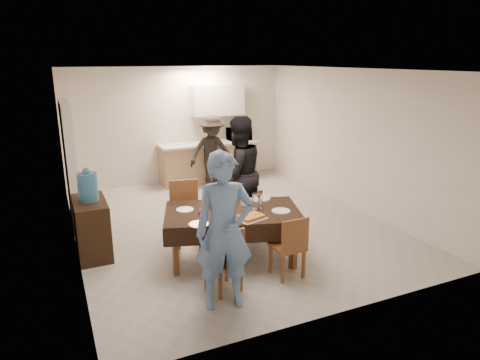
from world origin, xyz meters
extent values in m
cube|color=#9D9E99|center=(0.00, 0.00, 0.00)|extent=(5.00, 6.00, 0.02)
cube|color=white|center=(0.00, 0.00, 2.60)|extent=(5.00, 6.00, 0.02)
cube|color=beige|center=(0.00, 3.00, 1.30)|extent=(5.00, 0.02, 2.60)
cube|color=beige|center=(0.00, -3.00, 1.30)|extent=(5.00, 0.02, 2.60)
cube|color=beige|center=(-2.50, 0.00, 1.30)|extent=(0.02, 6.00, 2.60)
cube|color=beige|center=(2.50, 0.00, 1.30)|extent=(0.02, 6.00, 2.60)
cube|color=silver|center=(-2.42, 1.20, 1.05)|extent=(0.15, 1.40, 2.10)
cube|color=#A28261|center=(0.60, 2.68, 0.43)|extent=(2.20, 0.60, 0.86)
cube|color=beige|center=(0.60, 2.68, 0.89)|extent=(2.24, 0.64, 0.05)
cube|color=silver|center=(0.90, 2.82, 1.85)|extent=(1.20, 0.34, 0.70)
cube|color=black|center=(-0.48, -1.25, 0.71)|extent=(2.10, 1.59, 0.04)
cube|color=brown|center=(-0.48, -1.25, 0.34)|extent=(0.07, 0.07, 0.69)
cube|color=brown|center=(-0.93, -2.00, 0.41)|extent=(0.46, 0.46, 0.05)
cube|color=brown|center=(-0.93, -2.17, 0.64)|extent=(0.38, 0.12, 0.41)
cube|color=brown|center=(-0.03, -2.00, 0.41)|extent=(0.40, 0.40, 0.05)
cube|color=brown|center=(-0.03, -2.18, 0.64)|extent=(0.39, 0.05, 0.41)
cube|color=brown|center=(-0.93, -0.50, 0.47)|extent=(0.51, 0.51, 0.05)
cube|color=brown|center=(-0.93, -0.70, 0.74)|extent=(0.44, 0.11, 0.47)
cube|color=brown|center=(-0.03, -0.50, 0.46)|extent=(0.50, 0.50, 0.05)
cube|color=brown|center=(-0.03, -0.70, 0.72)|extent=(0.43, 0.11, 0.46)
cube|color=black|center=(-2.28, -0.29, 0.41)|extent=(0.45, 0.89, 0.82)
cylinder|color=teal|center=(-2.28, -0.29, 1.03)|extent=(0.27, 0.27, 0.41)
cylinder|color=white|center=(-0.13, -1.30, 0.83)|extent=(0.14, 0.14, 0.21)
cube|color=gold|center=(-0.38, -1.63, 0.75)|extent=(0.44, 0.38, 0.05)
cylinder|color=white|center=(-0.18, -1.07, 0.76)|extent=(0.19, 0.19, 0.07)
cylinder|color=white|center=(-0.53, -0.97, 0.74)|extent=(0.21, 0.21, 0.04)
cylinder|color=white|center=(-1.08, -1.55, 0.73)|extent=(0.25, 0.25, 0.01)
cylinder|color=white|center=(0.12, -1.55, 0.73)|extent=(0.26, 0.26, 0.01)
cylinder|color=white|center=(-1.08, -0.95, 0.73)|extent=(0.24, 0.24, 0.01)
cylinder|color=white|center=(0.12, -0.95, 0.73)|extent=(0.27, 0.27, 0.02)
imported|color=silver|center=(1.38, 2.68, 1.06)|extent=(0.52, 0.35, 0.29)
imported|color=#5E84B6|center=(-1.03, -2.30, 0.91)|extent=(0.74, 0.57, 1.82)
imported|color=black|center=(0.07, -0.20, 0.94)|extent=(1.04, 0.88, 1.89)
imported|color=black|center=(0.52, 2.23, 0.80)|extent=(1.03, 0.59, 1.59)
camera|label=1|loc=(-2.68, -6.40, 2.77)|focal=32.00mm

